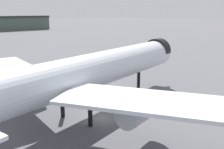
{
  "coord_description": "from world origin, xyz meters",
  "views": [
    {
      "loc": [
        -24.56,
        -28.62,
        16.3
      ],
      "look_at": [
        5.56,
        3.32,
        5.45
      ],
      "focal_mm": 41.79,
      "sensor_mm": 36.0,
      "label": 1
    }
  ],
  "objects": [
    {
      "name": "airliner_near_gate",
      "position": [
        -1.35,
        2.05,
        6.96
      ],
      "size": [
        56.12,
        50.56,
        15.79
      ],
      "rotation": [
        0.0,
        0.0,
        0.18
      ],
      "color": "silver",
      "rests_on": "ground"
    },
    {
      "name": "traffic_cone_near_nose",
      "position": [
        5.31,
        36.16,
        0.32
      ],
      "size": [
        0.52,
        0.52,
        0.65
      ],
      "primitive_type": "cone",
      "color": "#F2600C",
      "rests_on": "ground"
    },
    {
      "name": "ground",
      "position": [
        0.0,
        0.0,
        0.0
      ],
      "size": [
        900.0,
        900.0,
        0.0
      ],
      "primitive_type": "plane",
      "color": "#56565B"
    }
  ]
}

